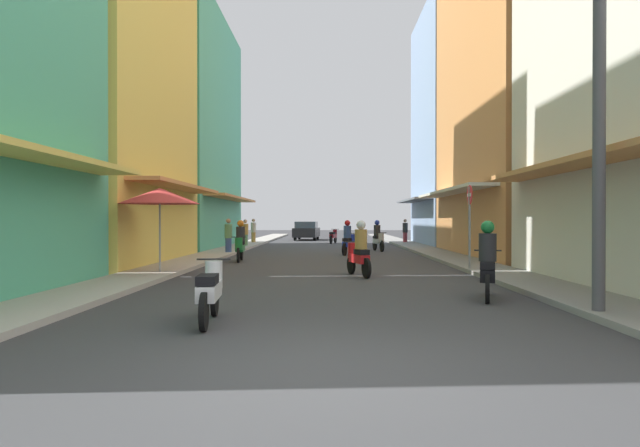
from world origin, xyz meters
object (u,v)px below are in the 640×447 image
at_px(motorbike_silver, 378,237).
at_px(motorbike_black, 488,264).
at_px(motorbike_blue, 349,239).
at_px(parked_car, 307,231).
at_px(motorbike_green, 240,243).
at_px(street_sign_no_entry, 470,216).
at_px(pedestrian_far, 253,231).
at_px(pedestrian_midway, 405,232).
at_px(motorbike_white, 210,290).
at_px(vendor_umbrella, 160,196).
at_px(utility_pole, 599,90).
at_px(motorbike_maroon, 333,236).
at_px(motorbike_red, 359,251).
at_px(pedestrian_foreground, 228,237).
at_px(pedestrian_crossing, 245,233).

relative_size(motorbike_silver, motorbike_black, 1.02).
relative_size(motorbike_blue, parked_car, 0.41).
distance_m(motorbike_green, street_sign_no_entry, 8.77).
xyz_separation_m(motorbike_blue, street_sign_no_entry, (3.39, -8.02, 1.01)).
bearing_deg(pedestrian_far, parked_car, 65.00).
distance_m(pedestrian_midway, pedestrian_far, 10.01).
bearing_deg(motorbike_black, street_sign_no_entry, 78.98).
xyz_separation_m(motorbike_white, street_sign_no_entry, (6.12, 8.16, 1.21)).
height_order(vendor_umbrella, utility_pole, utility_pole).
bearing_deg(pedestrian_far, motorbike_maroon, 9.96).
xyz_separation_m(vendor_umbrella, utility_pole, (9.18, -6.41, 1.43)).
bearing_deg(motorbike_green, utility_pole, -56.59).
xyz_separation_m(parked_car, pedestrian_far, (-3.22, -6.91, 0.09)).
xyz_separation_m(motorbike_maroon, vendor_umbrella, (-5.10, -21.21, 1.77)).
xyz_separation_m(motorbike_maroon, motorbike_red, (0.54, -21.21, 0.20)).
bearing_deg(motorbike_maroon, motorbike_black, -83.57).
xyz_separation_m(motorbike_blue, motorbike_green, (-4.29, -3.90, 0.00)).
bearing_deg(utility_pole, parked_car, 100.33).
xyz_separation_m(motorbike_blue, utility_pole, (3.49, -15.69, 3.00)).
distance_m(pedestrian_foreground, vendor_umbrella, 9.39).
bearing_deg(pedestrian_far, pedestrian_foreground, -87.93).
relative_size(motorbike_white, motorbike_red, 1.03).
bearing_deg(motorbike_silver, pedestrian_midway, 72.81).
distance_m(parked_car, utility_pole, 34.29).
xyz_separation_m(pedestrian_foreground, utility_pole, (8.95, -15.69, 2.88)).
bearing_deg(motorbike_maroon, pedestrian_midway, -8.57).
xyz_separation_m(motorbike_blue, motorbike_maroon, (-0.59, 11.94, -0.20)).
bearing_deg(utility_pole, pedestrian_midway, 88.60).
bearing_deg(street_sign_no_entry, motorbike_black, -101.02).
xyz_separation_m(motorbike_blue, vendor_umbrella, (-5.69, -9.27, 1.57)).
distance_m(pedestrian_far, utility_pole, 28.43).
xyz_separation_m(motorbike_white, utility_pole, (6.22, 0.49, 3.20)).
relative_size(motorbike_silver, pedestrian_crossing, 1.11).
bearing_deg(motorbike_maroon, motorbike_green, -103.16).
bearing_deg(motorbike_silver, motorbike_white, -102.75).
height_order(motorbike_black, street_sign_no_entry, street_sign_no_entry).
bearing_deg(motorbike_white, pedestrian_crossing, 97.44).
bearing_deg(motorbike_blue, pedestrian_crossing, 131.45).
distance_m(motorbike_maroon, pedestrian_foreground, 12.89).
bearing_deg(street_sign_no_entry, pedestrian_far, 115.92).
xyz_separation_m(motorbike_white, pedestrian_midway, (6.88, 27.40, 0.31)).
xyz_separation_m(vendor_umbrella, street_sign_no_entry, (9.08, 1.25, -0.55)).
xyz_separation_m(motorbike_maroon, motorbike_green, (-3.70, -15.84, 0.20)).
bearing_deg(pedestrian_midway, motorbike_red, -101.56).
xyz_separation_m(parked_car, pedestrian_foreground, (-2.83, -17.92, 0.09)).
relative_size(motorbike_red, pedestrian_crossing, 1.09).
height_order(pedestrian_midway, street_sign_no_entry, street_sign_no_entry).
bearing_deg(vendor_umbrella, motorbike_green, 75.40).
xyz_separation_m(motorbike_green, utility_pole, (7.78, -11.79, 3.00)).
xyz_separation_m(pedestrian_crossing, utility_pole, (9.18, -22.13, 2.90)).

